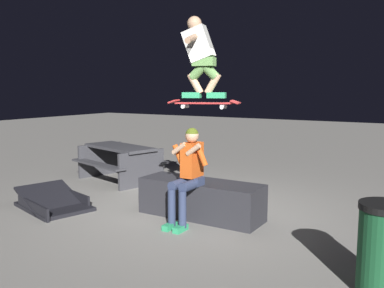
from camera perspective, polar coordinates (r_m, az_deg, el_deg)
ground_plane at (r=6.71m, az=0.49°, el=-9.33°), size 40.00×40.00×0.00m
ledge_box_main at (r=6.40m, az=1.21°, el=-7.55°), size 1.92×0.65×0.56m
person_sitting_on_ledge at (r=5.97m, az=-0.56°, el=-3.63°), size 0.59×0.75×1.39m
skateboard at (r=5.85m, az=1.64°, el=5.60°), size 1.04×0.43×0.13m
skater_airborne at (r=5.88m, az=1.12°, el=12.31°), size 0.64×0.88×1.12m
kicker_ramp at (r=7.27m, az=-18.39°, el=-7.82°), size 1.42×1.16×0.43m
picnic_table_back at (r=8.98m, az=-9.86°, el=-1.83°), size 1.99×1.74×0.75m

